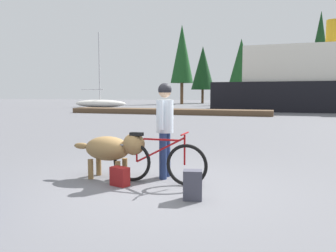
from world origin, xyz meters
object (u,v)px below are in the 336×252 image
object	(u,v)px
bicycle	(158,162)
handbag_pannier	(120,176)
backpack	(193,185)
dog	(113,148)
sailboat_moored	(100,103)
person_cyclist	(165,121)

from	to	relation	value
bicycle	handbag_pannier	world-z (taller)	bicycle
backpack	dog	bearing A→B (deg)	156.55
handbag_pannier	sailboat_moored	bearing A→B (deg)	120.40
backpack	person_cyclist	bearing A→B (deg)	126.26
person_cyclist	sailboat_moored	world-z (taller)	sailboat_moored
backpack	sailboat_moored	world-z (taller)	sailboat_moored
person_cyclist	handbag_pannier	bearing A→B (deg)	-126.07
handbag_pannier	sailboat_moored	world-z (taller)	sailboat_moored
dog	handbag_pannier	bearing A→B (deg)	-49.65
person_cyclist	sailboat_moored	bearing A→B (deg)	121.88
dog	sailboat_moored	xyz separation A→B (m)	(-16.91, 29.01, -0.06)
bicycle	dog	size ratio (longest dim) A/B	1.21
person_cyclist	backpack	bearing A→B (deg)	-53.74
bicycle	sailboat_moored	bearing A→B (deg)	121.52
bicycle	handbag_pannier	distance (m)	0.71
backpack	handbag_pannier	xyz separation A→B (m)	(-1.38, 0.34, -0.06)
person_cyclist	backpack	xyz separation A→B (m)	(0.82, -1.11, -0.86)
dog	backpack	size ratio (longest dim) A/B	3.25
backpack	sailboat_moored	bearing A→B (deg)	122.05
backpack	sailboat_moored	size ratio (longest dim) A/B	0.05
bicycle	backpack	world-z (taller)	bicycle
dog	handbag_pannier	distance (m)	0.66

